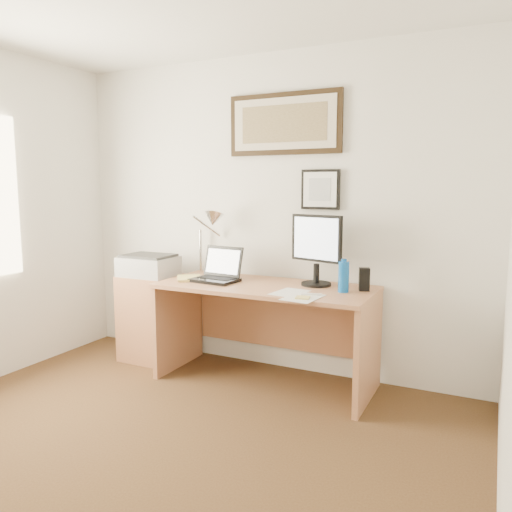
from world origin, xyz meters
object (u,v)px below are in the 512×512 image
Objects in this scene: side_cabinet at (154,318)px; lcd_monitor at (316,246)px; book at (178,278)px; printer at (149,265)px; water_bottle at (344,277)px; desk at (270,313)px; laptop at (218,273)px.

side_cabinet is 1.57m from lcd_monitor.
book is 0.56× the size of printer.
printer is at bearing -175.13° from lcd_monitor.
water_bottle is 0.41× the size of lcd_monitor.
desk reaches higher than side_cabinet.
side_cabinet is 2.96× the size of book.
printer is at bearing -176.89° from desk.
lcd_monitor is at bearing 11.24° from laptop.
water_bottle is 0.13× the size of desk.
laptop is 0.69× the size of lcd_monitor.
lcd_monitor reaches higher than laptop.
lcd_monitor is (1.41, 0.10, 0.68)m from side_cabinet.
laptop reaches higher than water_bottle.
lcd_monitor reaches higher than side_cabinet.
lcd_monitor reaches higher than water_bottle.
printer is (-1.09, -0.06, 0.30)m from desk.
book is at bearing -160.83° from laptop.
book reaches higher than desk.
desk is 4.43× the size of laptop.
laptop is 0.69m from printer.
printer is (-0.69, 0.03, 0.01)m from laptop.
water_bottle is 0.69m from desk.
lcd_monitor is at bearing 10.36° from desk.
printer is (-0.38, 0.13, 0.06)m from book.
desk is at bearing 3.11° from printer.
water_bottle is at bearing -7.00° from desk.
desk is at bearing 1.89° from side_cabinet.
laptop reaches higher than book.
water_bottle is at bearing -1.29° from side_cabinet.
lcd_monitor is at bearing 3.97° from side_cabinet.
side_cabinet is at bearing -178.11° from desk.
laptop is (0.67, -0.05, 0.44)m from side_cabinet.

